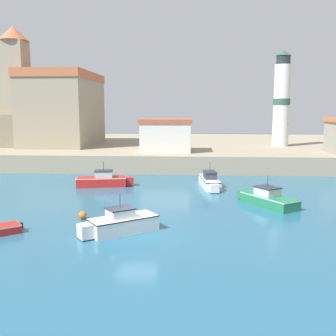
{
  "coord_description": "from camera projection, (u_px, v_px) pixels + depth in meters",
  "views": [
    {
      "loc": [
        3.37,
        -22.87,
        7.51
      ],
      "look_at": [
        1.06,
        13.47,
        2.0
      ],
      "focal_mm": 42.0,
      "sensor_mm": 36.0,
      "label": 1
    }
  ],
  "objects": [
    {
      "name": "quay_seawall",
      "position": [
        172.0,
        148.0,
        64.62
      ],
      "size": [
        120.0,
        40.0,
        2.12
      ],
      "primitive_type": "cube",
      "color": "gray",
      "rests_on": "ground"
    },
    {
      "name": "motorboat_red_2",
      "position": [
        103.0,
        180.0,
        38.39
      ],
      "size": [
        5.67,
        2.58,
        2.47
      ],
      "color": "red",
      "rests_on": "ground"
    },
    {
      "name": "lighthouse",
      "position": [
        282.0,
        100.0,
        56.12
      ],
      "size": [
        2.37,
        2.37,
        13.55
      ],
      "color": "silver",
      "rests_on": "quay_seawall"
    },
    {
      "name": "motorboat_white_4",
      "position": [
        121.0,
        223.0,
        23.97
      ],
      "size": [
        4.73,
        3.95,
        2.47
      ],
      "color": "white",
      "rests_on": "ground"
    },
    {
      "name": "ground_plane",
      "position": [
        137.0,
        233.0,
        23.9
      ],
      "size": [
        200.0,
        200.0,
        0.0
      ],
      "primitive_type": "plane",
      "color": "#28607F"
    },
    {
      "name": "motorboat_white_3",
      "position": [
        210.0,
        181.0,
        37.93
      ],
      "size": [
        2.04,
        5.97,
        2.47
      ],
      "color": "white",
      "rests_on": "ground"
    },
    {
      "name": "mooring_buoy",
      "position": [
        83.0,
        215.0,
        26.93
      ],
      "size": [
        0.56,
        0.56,
        0.56
      ],
      "primitive_type": "sphere",
      "color": "orange",
      "rests_on": "ground"
    },
    {
      "name": "harbor_shed_far_end",
      "position": [
        166.0,
        135.0,
        49.73
      ],
      "size": [
        6.52,
        5.26,
        4.1
      ],
      "color": "silver",
      "rests_on": "quay_seawall"
    },
    {
      "name": "church",
      "position": [
        58.0,
        106.0,
        58.51
      ],
      "size": [
        12.85,
        15.35,
        16.9
      ],
      "color": "gray",
      "rests_on": "quay_seawall"
    },
    {
      "name": "motorboat_green_1",
      "position": [
        267.0,
        199.0,
        30.71
      ],
      "size": [
        4.28,
        5.39,
        2.39
      ],
      "color": "#237A4C",
      "rests_on": "ground"
    },
    {
      "name": "fortress",
      "position": [
        14.0,
        122.0,
        60.05
      ],
      "size": [
        12.6,
        12.6,
        9.36
      ],
      "color": "gray",
      "rests_on": "quay_seawall"
    }
  ]
}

